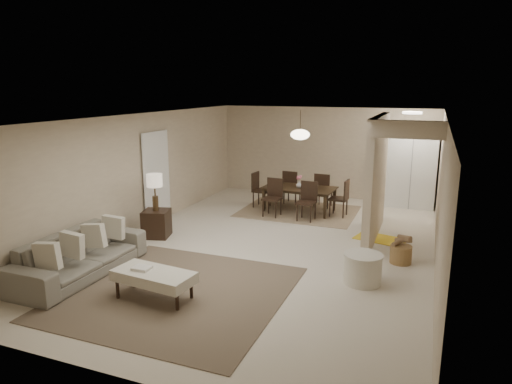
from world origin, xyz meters
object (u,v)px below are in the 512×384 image
at_px(pantry_cabinet, 412,167).
at_px(ottoman_bench, 154,277).
at_px(wicker_basket, 401,254).
at_px(round_pouf, 363,269).
at_px(dining_table, 299,200).
at_px(side_table, 157,223).
at_px(sofa, 80,255).

bearing_deg(pantry_cabinet, ottoman_bench, -114.66).
bearing_deg(wicker_basket, pantry_cabinet, 91.15).
distance_m(ottoman_bench, round_pouf, 3.23).
bearing_deg(pantry_cabinet, round_pouf, -94.60).
bearing_deg(round_pouf, ottoman_bench, -148.65).
xyz_separation_m(round_pouf, dining_table, (-2.12, 3.73, 0.07)).
xyz_separation_m(side_table, wicker_basket, (4.83, 0.31, -0.12)).
bearing_deg(ottoman_bench, round_pouf, 37.20).
xyz_separation_m(pantry_cabinet, side_table, (-4.75, -4.46, -0.77)).
height_order(pantry_cabinet, ottoman_bench, pantry_cabinet).
relative_size(sofa, round_pouf, 3.90).
distance_m(ottoman_bench, side_table, 2.92).
bearing_deg(sofa, ottoman_bench, -100.47).
bearing_deg(sofa, dining_table, -23.80).
height_order(sofa, ottoman_bench, sofa).
distance_m(round_pouf, wicker_basket, 1.21).
relative_size(pantry_cabinet, side_table, 3.73).
bearing_deg(ottoman_bench, dining_table, 89.19).
relative_size(sofa, wicker_basket, 6.34).
height_order(side_table, round_pouf, side_table).
relative_size(pantry_cabinet, wicker_basket, 5.58).
height_order(pantry_cabinet, dining_table, pantry_cabinet).
height_order(ottoman_bench, dining_table, dining_table).
bearing_deg(side_table, round_pouf, -10.23).
distance_m(pantry_cabinet, round_pouf, 5.32).
distance_m(wicker_basket, dining_table, 3.73).
xyz_separation_m(ottoman_bench, side_table, (-1.57, 2.46, -0.06)).
bearing_deg(ottoman_bench, pantry_cabinet, 71.19).
bearing_deg(wicker_basket, round_pouf, -114.83).
bearing_deg(pantry_cabinet, sofa, -125.94).
bearing_deg(round_pouf, dining_table, 119.68).
bearing_deg(dining_table, ottoman_bench, -92.69).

